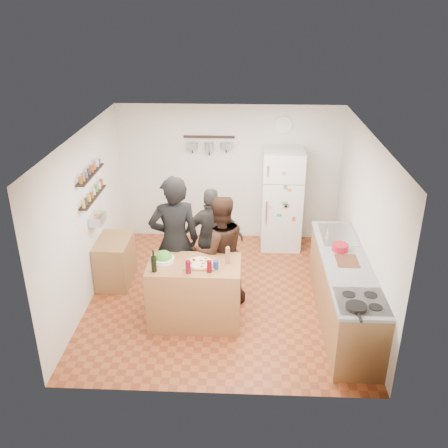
{
  "coord_description": "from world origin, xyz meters",
  "views": [
    {
      "loc": [
        0.31,
        -6.52,
        4.17
      ],
      "look_at": [
        0.0,
        0.1,
        1.15
      ],
      "focal_mm": 40.0,
      "sensor_mm": 36.0,
      "label": 1
    }
  ],
  "objects_px": {
    "prep_island": "(195,293)",
    "salt_canister": "(216,265)",
    "wall_clock": "(284,125)",
    "wine_bottle": "(154,264)",
    "pepper_mill": "(228,256)",
    "red_bowl": "(340,247)",
    "side_table": "(115,261)",
    "person_left": "(175,242)",
    "person_back": "(212,239)",
    "salad_bowl": "(164,260)",
    "counter_run": "(344,292)",
    "fridge": "(282,199)",
    "skillet": "(356,307)",
    "person_center": "(220,251)"
  },
  "relations": [
    {
      "from": "salad_bowl",
      "to": "wall_clock",
      "type": "bearing_deg",
      "value": 57.4
    },
    {
      "from": "wine_bottle",
      "to": "pepper_mill",
      "type": "distance_m",
      "value": 0.99
    },
    {
      "from": "fridge",
      "to": "prep_island",
      "type": "bearing_deg",
      "value": -118.39
    },
    {
      "from": "person_back",
      "to": "fridge",
      "type": "bearing_deg",
      "value": -131.46
    },
    {
      "from": "salad_bowl",
      "to": "wine_bottle",
      "type": "distance_m",
      "value": 0.29
    },
    {
      "from": "salt_canister",
      "to": "prep_island",
      "type": "bearing_deg",
      "value": 158.2
    },
    {
      "from": "prep_island",
      "to": "person_center",
      "type": "relative_size",
      "value": 0.74
    },
    {
      "from": "person_left",
      "to": "red_bowl",
      "type": "distance_m",
      "value": 2.34
    },
    {
      "from": "red_bowl",
      "to": "wall_clock",
      "type": "xyz_separation_m",
      "value": [
        -0.7,
        2.29,
        1.18
      ]
    },
    {
      "from": "wine_bottle",
      "to": "side_table",
      "type": "height_order",
      "value": "wine_bottle"
    },
    {
      "from": "wine_bottle",
      "to": "counter_run",
      "type": "relative_size",
      "value": 0.08
    },
    {
      "from": "person_left",
      "to": "side_table",
      "type": "xyz_separation_m",
      "value": [
        -1.05,
        0.53,
        -0.63
      ]
    },
    {
      "from": "fridge",
      "to": "person_left",
      "type": "bearing_deg",
      "value": -130.15
    },
    {
      "from": "person_center",
      "to": "person_left",
      "type": "bearing_deg",
      "value": -15.59
    },
    {
      "from": "wine_bottle",
      "to": "person_back",
      "type": "distance_m",
      "value": 1.4
    },
    {
      "from": "skillet",
      "to": "wall_clock",
      "type": "height_order",
      "value": "wall_clock"
    },
    {
      "from": "person_left",
      "to": "person_center",
      "type": "distance_m",
      "value": 0.66
    },
    {
      "from": "red_bowl",
      "to": "pepper_mill",
      "type": "bearing_deg",
      "value": -164.98
    },
    {
      "from": "prep_island",
      "to": "salt_canister",
      "type": "height_order",
      "value": "salt_canister"
    },
    {
      "from": "red_bowl",
      "to": "side_table",
      "type": "bearing_deg",
      "value": 170.85
    },
    {
      "from": "person_left",
      "to": "fridge",
      "type": "bearing_deg",
      "value": -145.9
    },
    {
      "from": "prep_island",
      "to": "salt_canister",
      "type": "xyz_separation_m",
      "value": [
        0.3,
        -0.12,
        0.51
      ]
    },
    {
      "from": "wall_clock",
      "to": "wine_bottle",
      "type": "bearing_deg",
      "value": -121.31
    },
    {
      "from": "prep_island",
      "to": "side_table",
      "type": "bearing_deg",
      "value": 143.53
    },
    {
      "from": "person_left",
      "to": "skillet",
      "type": "height_order",
      "value": "person_left"
    },
    {
      "from": "person_left",
      "to": "side_table",
      "type": "height_order",
      "value": "person_left"
    },
    {
      "from": "side_table",
      "to": "prep_island",
      "type": "bearing_deg",
      "value": -36.47
    },
    {
      "from": "prep_island",
      "to": "red_bowl",
      "type": "xyz_separation_m",
      "value": [
        2.02,
        0.47,
        0.51
      ]
    },
    {
      "from": "person_left",
      "to": "person_back",
      "type": "bearing_deg",
      "value": -150.65
    },
    {
      "from": "person_left",
      "to": "fridge",
      "type": "height_order",
      "value": "person_left"
    },
    {
      "from": "person_left",
      "to": "wall_clock",
      "type": "xyz_separation_m",
      "value": [
        1.64,
        2.28,
        1.16
      ]
    },
    {
      "from": "pepper_mill",
      "to": "side_table",
      "type": "height_order",
      "value": "pepper_mill"
    },
    {
      "from": "salt_canister",
      "to": "counter_run",
      "type": "relative_size",
      "value": 0.04
    },
    {
      "from": "counter_run",
      "to": "side_table",
      "type": "relative_size",
      "value": 3.29
    },
    {
      "from": "skillet",
      "to": "fridge",
      "type": "distance_m",
      "value": 3.48
    },
    {
      "from": "counter_run",
      "to": "person_left",
      "type": "bearing_deg",
      "value": 171.57
    },
    {
      "from": "skillet",
      "to": "person_center",
      "type": "bearing_deg",
      "value": 137.49
    },
    {
      "from": "wall_clock",
      "to": "person_back",
      "type": "bearing_deg",
      "value": -122.73
    },
    {
      "from": "prep_island",
      "to": "fridge",
      "type": "height_order",
      "value": "fridge"
    },
    {
      "from": "pepper_mill",
      "to": "person_left",
      "type": "bearing_deg",
      "value": 150.55
    },
    {
      "from": "pepper_mill",
      "to": "person_center",
      "type": "relative_size",
      "value": 0.12
    },
    {
      "from": "salt_canister",
      "to": "person_back",
      "type": "xyz_separation_m",
      "value": [
        -0.12,
        1.11,
        -0.16
      ]
    },
    {
      "from": "person_center",
      "to": "side_table",
      "type": "bearing_deg",
      "value": -35.61
    },
    {
      "from": "salad_bowl",
      "to": "side_table",
      "type": "bearing_deg",
      "value": 134.66
    },
    {
      "from": "prep_island",
      "to": "person_left",
      "type": "distance_m",
      "value": 0.79
    },
    {
      "from": "red_bowl",
      "to": "fridge",
      "type": "height_order",
      "value": "fridge"
    },
    {
      "from": "person_center",
      "to": "counter_run",
      "type": "xyz_separation_m",
      "value": [
        1.75,
        -0.4,
        -0.39
      ]
    },
    {
      "from": "pepper_mill",
      "to": "counter_run",
      "type": "height_order",
      "value": "pepper_mill"
    },
    {
      "from": "wine_bottle",
      "to": "pepper_mill",
      "type": "relative_size",
      "value": 1.09
    },
    {
      "from": "wine_bottle",
      "to": "side_table",
      "type": "relative_size",
      "value": 0.27
    }
  ]
}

